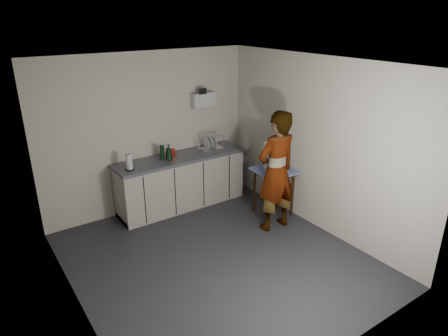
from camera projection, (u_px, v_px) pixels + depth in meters
ground at (217, 259)px, 5.45m from camera, size 4.00×4.00×0.00m
wall_back at (149, 133)px, 6.49m from camera, size 3.60×0.02×2.60m
wall_right at (317, 145)px, 5.92m from camera, size 0.02×4.00×2.60m
wall_left at (69, 209)px, 4.03m from camera, size 0.02×4.00×2.60m
ceiling at (216, 65)px, 4.50m from camera, size 3.60×4.00×0.01m
kitchen_counter at (181, 183)px, 6.80m from camera, size 2.24×0.62×0.91m
wall_shelf at (203, 100)px, 6.80m from camera, size 0.42×0.18×0.37m
side_table at (274, 176)px, 6.44m from camera, size 0.66×0.66×0.78m
standing_man at (276, 172)px, 5.93m from camera, size 0.69×0.45×1.86m
soap_bottle at (169, 152)px, 6.40m from camera, size 0.12×0.12×0.26m
soda_can at (173, 152)px, 6.60m from camera, size 0.07×0.07×0.13m
dark_bottle at (162, 153)px, 6.43m from camera, size 0.07×0.07×0.24m
paper_towel at (129, 162)px, 6.02m from camera, size 0.14×0.14×0.25m
dish_rack at (210, 145)px, 6.96m from camera, size 0.38×0.29×0.27m
bakery_box at (274, 163)px, 6.44m from camera, size 0.40×0.41×0.42m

